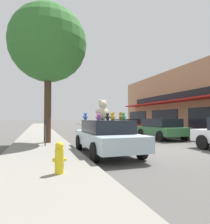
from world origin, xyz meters
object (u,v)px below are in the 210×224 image
object	(u,v)px
plush_art_car	(106,136)
teddy_bear_purple	(99,117)
teddy_bear_giant	(103,110)
parked_car_far_center	(161,128)
teddy_bear_blue	(85,116)
parked_car_far_right	(126,125)
fire_hydrant	(59,158)
teddy_bear_black	(108,117)
teddy_bear_yellow	(112,116)
teddy_bear_orange	(121,116)
street_tree	(48,44)
teddy_bear_pink	(98,117)
teddy_bear_red	(113,116)
parking_meter	(45,129)
teddy_bear_green	(123,116)

from	to	relation	value
plush_art_car	teddy_bear_purple	size ratio (longest dim) A/B	20.42
teddy_bear_giant	parked_car_far_center	xyz separation A→B (m)	(5.80, 4.09, -1.07)
teddy_bear_blue	parked_car_far_right	size ratio (longest dim) A/B	0.08
plush_art_car	fire_hydrant	bearing A→B (deg)	-126.44
teddy_bear_giant	teddy_bear_black	bearing A→B (deg)	67.38
teddy_bear_yellow	teddy_bear_black	bearing A→B (deg)	102.46
teddy_bear_orange	parked_car_far_center	xyz separation A→B (m)	(5.24, 4.81, -0.80)
street_tree	fire_hydrant	xyz separation A→B (m)	(0.01, -6.63, -5.22)
teddy_bear_orange	fire_hydrant	size ratio (longest dim) A/B	0.45
teddy_bear_pink	fire_hydrant	bearing A→B (deg)	39.54
parked_car_far_center	plush_art_car	bearing A→B (deg)	-142.51
teddy_bear_red	street_tree	size ratio (longest dim) A/B	0.05
teddy_bear_pink	teddy_bear_purple	xyz separation A→B (m)	(-0.06, -0.38, -0.02)
plush_art_car	teddy_bear_purple	world-z (taller)	teddy_bear_purple
teddy_bear_blue	teddy_bear_black	xyz separation A→B (m)	(0.52, -1.69, -0.02)
parking_meter	teddy_bear_yellow	bearing A→B (deg)	-43.42
teddy_bear_red	parked_car_far_right	size ratio (longest dim) A/B	0.09
teddy_bear_pink	teddy_bear_yellow	distance (m)	0.72
teddy_bear_yellow	plush_art_car	bearing A→B (deg)	11.32
teddy_bear_pink	teddy_bear_giant	bearing A→B (deg)	-137.59
teddy_bear_giant	parked_car_far_center	world-z (taller)	teddy_bear_giant
teddy_bear_pink	fire_hydrant	world-z (taller)	teddy_bear_pink
plush_art_car	teddy_bear_orange	size ratio (longest dim) A/B	13.37
teddy_bear_pink	teddy_bear_green	size ratio (longest dim) A/B	0.89
teddy_bear_green	teddy_bear_yellow	bearing A→B (deg)	-59.71
teddy_bear_green	parked_car_far_right	distance (m)	12.57
teddy_bear_orange	parked_car_far_right	size ratio (longest dim) A/B	0.09
parked_car_far_right	fire_hydrant	xyz separation A→B (m)	(-7.99, -13.50, -0.25)
parked_car_far_center	parked_car_far_right	world-z (taller)	parked_car_far_center
teddy_bear_giant	teddy_bear_orange	distance (m)	0.95
teddy_bear_yellow	teddy_bear_blue	distance (m)	1.50
teddy_bear_purple	street_tree	world-z (taller)	street_tree
teddy_bear_orange	teddy_bear_green	xyz separation A→B (m)	(-0.07, -0.45, -0.02)
teddy_bear_giant	teddy_bear_blue	distance (m)	0.99
fire_hydrant	teddy_bear_yellow	bearing A→B (deg)	48.94
teddy_bear_green	parked_car_far_right	size ratio (longest dim) A/B	0.08
teddy_bear_blue	street_tree	xyz separation A→B (m)	(-1.59, 2.59, 4.16)
parked_car_far_center	street_tree	bearing A→B (deg)	-174.48
teddy_bear_red	fire_hydrant	distance (m)	4.95
teddy_bear_yellow	street_tree	xyz separation A→B (m)	(-2.47, 3.80, 4.16)
teddy_bear_purple	parking_meter	xyz separation A→B (m)	(-1.88, 3.08, -0.59)
teddy_bear_giant	parking_meter	xyz separation A→B (m)	(-2.36, 2.00, -0.92)
teddy_bear_blue	teddy_bear_yellow	bearing A→B (deg)	120.57
teddy_bear_orange	teddy_bear_blue	xyz separation A→B (m)	(-1.17, 1.45, -0.01)
parked_car_far_right	street_tree	bearing A→B (deg)	-139.35
teddy_bear_orange	teddy_bear_blue	world-z (taller)	teddy_bear_orange
teddy_bear_black	teddy_bear_pink	bearing A→B (deg)	-24.34
teddy_bear_pink	parking_meter	distance (m)	3.38
teddy_bear_green	fire_hydrant	bearing A→B (deg)	50.70
teddy_bear_orange	teddy_bear_purple	xyz separation A→B (m)	(-1.04, -0.36, -0.06)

